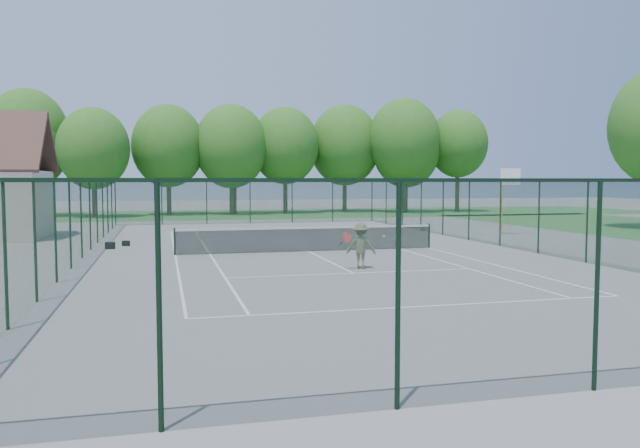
{
  "coord_description": "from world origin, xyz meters",
  "views": [
    {
      "loc": [
        -5.94,
        -25.5,
        2.99
      ],
      "look_at": [
        0.0,
        -2.0,
        1.3
      ],
      "focal_mm": 35.0,
      "sensor_mm": 36.0,
      "label": 1
    }
  ],
  "objects_px": {
    "basketball_goal": "(506,188)",
    "sports_bag_a": "(110,246)",
    "tennis_net": "(308,238)",
    "tennis_player": "(361,246)"
  },
  "relations": [
    {
      "from": "basketball_goal",
      "to": "tennis_net",
      "type": "bearing_deg",
      "value": -156.77
    },
    {
      "from": "sports_bag_a",
      "to": "tennis_net",
      "type": "bearing_deg",
      "value": 0.41
    },
    {
      "from": "basketball_goal",
      "to": "tennis_player",
      "type": "relative_size",
      "value": 1.95
    },
    {
      "from": "tennis_net",
      "to": "sports_bag_a",
      "type": "xyz_separation_m",
      "value": [
        -8.21,
        3.06,
        -0.42
      ]
    },
    {
      "from": "basketball_goal",
      "to": "sports_bag_a",
      "type": "distance_m",
      "value": 20.94
    },
    {
      "from": "tennis_player",
      "to": "sports_bag_a",
      "type": "bearing_deg",
      "value": 135.91
    },
    {
      "from": "tennis_net",
      "to": "sports_bag_a",
      "type": "distance_m",
      "value": 8.77
    },
    {
      "from": "basketball_goal",
      "to": "sports_bag_a",
      "type": "relative_size",
      "value": 9.62
    },
    {
      "from": "sports_bag_a",
      "to": "tennis_player",
      "type": "xyz_separation_m",
      "value": [
        8.77,
        -8.49,
        0.62
      ]
    },
    {
      "from": "tennis_net",
      "to": "basketball_goal",
      "type": "distance_m",
      "value": 13.71
    }
  ]
}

